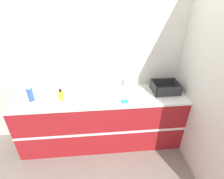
% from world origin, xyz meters
% --- Properties ---
extents(ground_plane, '(12.00, 12.00, 0.00)m').
position_xyz_m(ground_plane, '(0.00, 0.00, 0.00)').
color(ground_plane, slate).
extents(wall_back, '(4.86, 0.06, 2.60)m').
position_xyz_m(wall_back, '(0.00, 0.59, 1.30)').
color(wall_back, beige).
rests_on(wall_back, ground_plane).
extents(wall_right, '(0.06, 2.56, 2.60)m').
position_xyz_m(wall_right, '(1.26, 0.28, 1.30)').
color(wall_right, beige).
rests_on(wall_right, ground_plane).
extents(counter_cabinet, '(2.48, 0.59, 0.89)m').
position_xyz_m(counter_cabinet, '(0.00, 0.28, 0.45)').
color(counter_cabinet, maroon).
rests_on(counter_cabinet, ground_plane).
extents(sink, '(0.52, 0.34, 0.21)m').
position_xyz_m(sink, '(0.41, 0.32, 0.91)').
color(sink, silver).
rests_on(sink, counter_cabinet).
extents(paper_towel_roll, '(0.13, 0.13, 0.28)m').
position_xyz_m(paper_towel_roll, '(-0.00, 0.20, 1.03)').
color(paper_towel_roll, '#4C4C51').
rests_on(paper_towel_roll, counter_cabinet).
extents(dish_rack, '(0.38, 0.30, 0.15)m').
position_xyz_m(dish_rack, '(0.96, 0.33, 0.94)').
color(dish_rack, '#2D2D2D').
rests_on(dish_rack, counter_cabinet).
extents(bottle_yellow, '(0.07, 0.07, 0.17)m').
position_xyz_m(bottle_yellow, '(-0.53, 0.24, 0.97)').
color(bottle_yellow, yellow).
rests_on(bottle_yellow, counter_cabinet).
extents(bottle_blue, '(0.08, 0.08, 0.22)m').
position_xyz_m(bottle_blue, '(-0.94, 0.26, 0.99)').
color(bottle_blue, '#2D56B7').
rests_on(bottle_blue, counter_cabinet).
extents(sponge, '(0.09, 0.06, 0.02)m').
position_xyz_m(sponge, '(0.32, 0.10, 0.90)').
color(sponge, '#3399BF').
rests_on(sponge, counter_cabinet).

